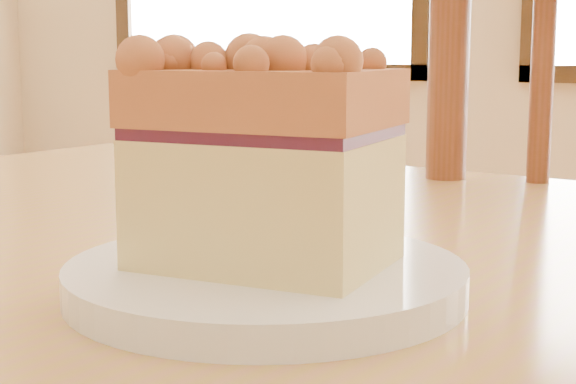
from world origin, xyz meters
The scene contains 2 objects.
plate centered at (-0.18, 0.09, 0.76)m, with size 0.20×0.20×0.02m.
cake_slice centered at (-0.18, 0.09, 0.82)m, with size 0.13×0.10×0.12m.
Camera 1 is at (-0.01, -0.31, 0.87)m, focal length 55.00 mm.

